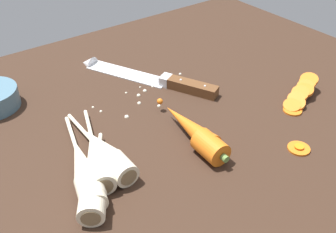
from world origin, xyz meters
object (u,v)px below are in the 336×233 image
at_px(chefs_knife, 143,76).
at_px(parsnip_mid_left, 106,153).
at_px(carrot_slice_stack, 300,94).
at_px(parsnip_front, 84,170).
at_px(whole_carrot, 195,131).
at_px(parsnip_back, 97,157).
at_px(parsnip_mid_right, 94,185).
at_px(carrot_slice_stray_near, 299,148).

distance_m(chefs_knife, parsnip_mid_left, 0.28).
distance_m(parsnip_mid_left, carrot_slice_stack, 0.42).
height_order(parsnip_front, parsnip_mid_left, same).
bearing_deg(chefs_knife, parsnip_mid_left, -135.92).
distance_m(whole_carrot, parsnip_back, 0.18).
height_order(whole_carrot, carrot_slice_stack, whole_carrot).
height_order(parsnip_front, carrot_slice_stack, parsnip_front).
bearing_deg(chefs_knife, parsnip_mid_right, -135.41).
relative_size(whole_carrot, parsnip_front, 0.88).
bearing_deg(chefs_knife, whole_carrot, -101.20).
distance_m(parsnip_mid_right, carrot_slice_stray_near, 0.36).
bearing_deg(carrot_slice_stack, carrot_slice_stray_near, -142.27).
xyz_separation_m(whole_carrot, parsnip_mid_left, (-0.15, 0.04, -0.00)).
relative_size(parsnip_mid_right, parsnip_back, 0.83).
height_order(parsnip_mid_left, carrot_slice_stack, parsnip_mid_left).
bearing_deg(parsnip_back, carrot_slice_stray_near, -29.77).
bearing_deg(parsnip_back, chefs_knife, 41.59).
height_order(parsnip_mid_right, carrot_slice_stray_near, parsnip_mid_right).
bearing_deg(whole_carrot, parsnip_mid_right, -177.78).
bearing_deg(parsnip_mid_left, parsnip_back, 175.28).
distance_m(whole_carrot, parsnip_mid_right, 0.20).
height_order(parsnip_mid_left, carrot_slice_stray_near, parsnip_mid_left).
relative_size(chefs_knife, carrot_slice_stray_near, 8.36).
bearing_deg(whole_carrot, chefs_knife, 78.80).
xyz_separation_m(parsnip_back, carrot_slice_stack, (0.43, -0.07, -0.01)).
bearing_deg(carrot_slice_stack, whole_carrot, 173.93).
bearing_deg(parsnip_mid_left, whole_carrot, -16.17).
xyz_separation_m(whole_carrot, carrot_slice_stack, (0.26, -0.03, -0.01)).
height_order(carrot_slice_stack, carrot_slice_stray_near, carrot_slice_stack).
distance_m(chefs_knife, carrot_slice_stack, 0.34).
distance_m(chefs_knife, parsnip_back, 0.29).
height_order(chefs_knife, whole_carrot, whole_carrot).
distance_m(parsnip_front, carrot_slice_stack, 0.47).
distance_m(chefs_knife, carrot_slice_stray_near, 0.38).
relative_size(parsnip_front, carrot_slice_stack, 1.87).
bearing_deg(carrot_slice_stack, parsnip_mid_right, 177.58).
distance_m(whole_carrot, carrot_slice_stack, 0.26).
bearing_deg(carrot_slice_stack, parsnip_front, 172.91).
relative_size(chefs_knife, parsnip_mid_left, 1.49).
height_order(whole_carrot, parsnip_mid_right, whole_carrot).
distance_m(parsnip_front, parsnip_back, 0.04).
xyz_separation_m(parsnip_mid_left, parsnip_back, (-0.02, 0.00, -0.00)).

